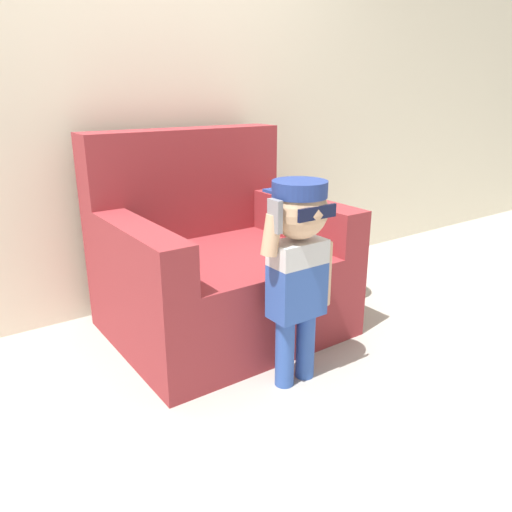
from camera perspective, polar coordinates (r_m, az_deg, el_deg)
ground_plane at (r=2.70m, az=-5.69°, el=-9.20°), size 10.00×10.00×0.00m
wall_back at (r=2.97m, az=-13.16°, el=19.03°), size 10.00×0.05×2.60m
armchair at (r=2.69m, az=-4.54°, el=-0.92°), size 1.14×0.97×1.05m
person_child at (r=2.08m, az=4.85°, el=0.36°), size 0.37×0.28×0.91m
side_table at (r=3.10m, az=9.08°, el=-0.65°), size 0.29×0.29×0.40m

